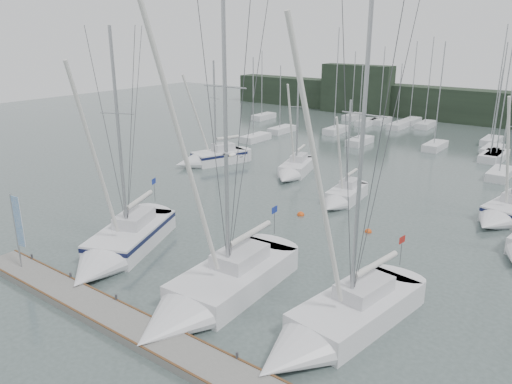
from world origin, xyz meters
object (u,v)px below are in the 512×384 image
sailboat_near_center (206,297)px  sailboat_mid_b (293,171)px  sailboat_mid_d (504,214)px  dock_banner (17,225)px  buoy_a (301,215)px  sailboat_mid_a (208,159)px  buoy_b (368,232)px  sailboat_near_right (329,328)px  sailboat_mid_c (341,198)px  sailboat_near_left (117,248)px

sailboat_near_center → sailboat_mid_b: 24.90m
sailboat_mid_d → dock_banner: (-20.56, -25.94, 2.48)m
sailboat_near_center → buoy_a: sailboat_near_center is taller
sailboat_mid_b → sailboat_near_center: bearing=-83.4°
sailboat_mid_a → sailboat_mid_d: 28.61m
sailboat_near_center → buoy_b: (2.36, 14.34, -0.63)m
sailboat_near_right → dock_banner: (-17.44, -4.94, 2.46)m
sailboat_mid_a → dock_banner: bearing=-52.2°
buoy_a → sailboat_near_center: bearing=-77.2°
sailboat_near_right → dock_banner: size_ratio=3.84×
sailboat_near_right → sailboat_mid_c: sailboat_near_right is taller
sailboat_mid_a → sailboat_mid_c: bearing=11.0°
sailboat_mid_a → sailboat_mid_b: size_ratio=1.05×
buoy_b → dock_banner: dock_banner is taller
sailboat_mid_a → dock_banner: (8.03, -24.83, 2.43)m
sailboat_near_center → sailboat_mid_b: (-9.56, 22.99, -0.11)m
dock_banner → sailboat_mid_c: bearing=58.5°
buoy_a → sailboat_mid_c: bearing=73.2°
sailboat_near_right → buoy_b: (-4.02, 13.01, -0.60)m
sailboat_mid_a → sailboat_mid_d: bearing=22.1°
sailboat_near_center → sailboat_mid_d: size_ratio=1.63×
buoy_b → sailboat_mid_a: bearing=162.2°
sailboat_mid_d → sailboat_mid_a: bearing=-167.1°
buoy_b → buoy_a: bearing=-179.9°
sailboat_near_right → sailboat_mid_d: bearing=90.1°
sailboat_near_center → buoy_b: 14.55m
sailboat_mid_b → buoy_a: (6.30, -8.66, -0.52)m
sailboat_mid_d → buoy_b: size_ratio=22.90×
buoy_a → dock_banner: (-7.80, -17.93, 3.07)m
sailboat_near_center → sailboat_mid_a: 28.54m
sailboat_near_right → sailboat_mid_d: size_ratio=1.50×
sailboat_mid_a → sailboat_near_right: bearing=-18.1°
sailboat_mid_b → buoy_b: sailboat_mid_b is taller
sailboat_near_center → sailboat_mid_c: sailboat_near_center is taller
sailboat_mid_b → buoy_a: bearing=-69.9°
sailboat_mid_b → buoy_a: size_ratio=19.15×
sailboat_near_center → dock_banner: 11.89m
sailboat_mid_d → sailboat_mid_b: bearing=-171.3°
sailboat_near_center → sailboat_near_left: bearing=169.9°
sailboat_near_right → sailboat_mid_b: 26.89m
sailboat_mid_d → buoy_a: sailboat_mid_d is taller
buoy_a → buoy_b: bearing=0.1°
sailboat_near_left → sailboat_near_center: bearing=-30.1°
sailboat_near_center → sailboat_near_right: size_ratio=1.08×
sailboat_near_left → sailboat_mid_a: 22.84m
sailboat_near_left → buoy_b: sailboat_near_left is taller
sailboat_near_right → sailboat_mid_d: 21.23m
sailboat_mid_b → buoy_b: 14.73m
sailboat_near_left → sailboat_near_right: bearing=-22.0°
sailboat_near_left → sailboat_mid_b: (-1.12, 21.97, -0.13)m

